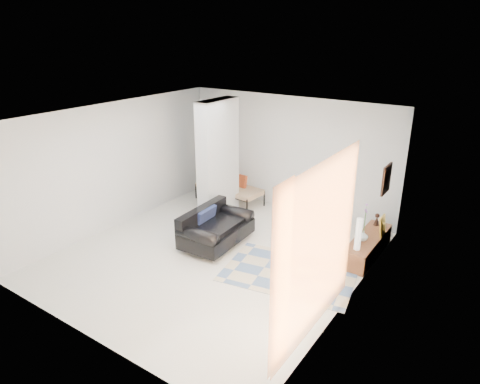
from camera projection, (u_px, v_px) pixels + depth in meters
The scene contains 17 objects.
floor at pixel (215, 255), 8.60m from camera, with size 6.00×6.00×0.00m, color silver.
ceiling at pixel (212, 116), 7.60m from camera, with size 6.00×6.00×0.00m, color white.
wall_back at pixel (289, 154), 10.42m from camera, with size 6.00×6.00×0.00m, color silver.
wall_front at pixel (79, 254), 5.78m from camera, with size 6.00×6.00×0.00m, color silver.
wall_left at pixel (116, 165), 9.54m from camera, with size 6.00×6.00×0.00m, color silver.
wall_right at pixel (354, 224), 6.66m from camera, with size 6.00×6.00×0.00m, color silver.
partition_column at pixel (218, 160), 9.91m from camera, with size 0.35×1.20×2.80m, color silver.
hallway_door at pixel (219, 156), 11.62m from camera, with size 0.85×0.06×2.04m, color white.
curtain at pixel (319, 250), 5.79m from camera, with size 2.55×2.55×0.00m, color #F48940.
wall_art at pixel (386, 179), 7.90m from camera, with size 0.04×0.45×0.55m, color black.
media_console at pixel (368, 246), 8.52m from camera, with size 0.45×1.72×0.80m.
loveseat at pixel (214, 228), 8.93m from camera, with size 1.01×1.65×0.76m.
daybed at pixel (229, 187), 11.11m from camera, with size 1.82×0.90×0.77m.
area_rug at pixel (289, 273), 7.93m from camera, with size 2.37×1.58×0.01m, color #C0B293.
cylinder_lamp at pixel (358, 234), 7.88m from camera, with size 0.11×0.11×0.62m, color white.
bronze_figurine at pixel (377, 219), 8.92m from camera, with size 0.13×0.13×0.26m, color black, non-canonical shape.
vase at pixel (363, 236), 8.28m from camera, with size 0.19×0.19×0.20m, color white.
Camera 1 is at (4.66, -6.00, 4.25)m, focal length 32.00 mm.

